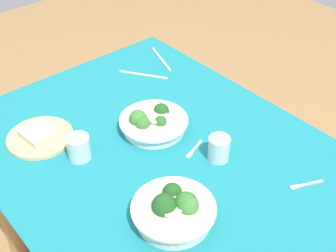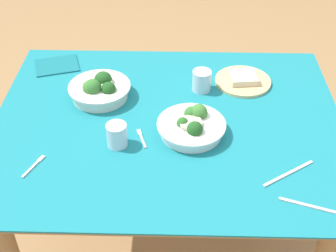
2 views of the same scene
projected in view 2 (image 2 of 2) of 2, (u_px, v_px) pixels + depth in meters
The scene contains 12 objects.
ground_plane at pixel (168, 251), 2.11m from camera, with size 6.00×6.00×0.00m, color #9E7547.
dining_table at pixel (168, 147), 1.72m from camera, with size 1.23×0.98×0.75m.
broccoli_bowl_far at pixel (100, 89), 1.73m from camera, with size 0.23×0.23×0.09m.
broccoli_bowl_near at pixel (192, 126), 1.57m from camera, with size 0.23×0.23×0.09m.
bread_side_plate at pixel (243, 80), 1.83m from camera, with size 0.22×0.22×0.04m.
water_glass_center at pixel (202, 81), 1.77m from camera, with size 0.07×0.07×0.08m, color silver.
water_glass_side at pixel (117, 135), 1.52m from camera, with size 0.07×0.07×0.08m, color silver.
fork_by_far_bowl at pixel (141, 138), 1.57m from camera, with size 0.04×0.10×0.00m.
fork_by_near_bowl at pixel (34, 165), 1.46m from camera, with size 0.05×0.10×0.00m.
table_knife_left at pixel (289, 173), 1.44m from camera, with size 0.20×0.01×0.00m, color #B7B7BC.
table_knife_right at pixel (314, 207), 1.33m from camera, with size 0.20×0.01×0.00m, color #B7B7BC.
napkin_folded_upper at pixel (57, 65), 1.93m from camera, with size 0.17×0.14×0.01m, color #156870.
Camera 2 is at (0.03, -1.29, 1.76)m, focal length 49.85 mm.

